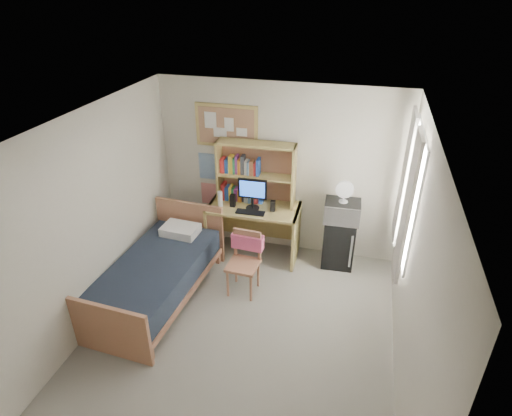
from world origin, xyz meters
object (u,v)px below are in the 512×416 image
(bulletin_board, at_px, (226,126))
(desk_fan, at_px, (344,192))
(mini_fridge, at_px, (339,241))
(monitor, at_px, (253,195))
(bed, at_px, (156,280))
(microwave, at_px, (342,211))
(desk, at_px, (254,231))
(desk_chair, at_px, (243,265))
(speaker_left, at_px, (233,201))
(speaker_right, at_px, (273,206))

(bulletin_board, bearing_deg, desk_fan, -8.45)
(desk_fan, bearing_deg, mini_fridge, 90.00)
(desk_fan, bearing_deg, monitor, -176.50)
(desk_fan, bearing_deg, bed, -150.90)
(bulletin_board, distance_m, microwave, 2.06)
(mini_fridge, bearing_deg, bulletin_board, 169.62)
(desk, bearing_deg, desk_chair, -85.26)
(bed, distance_m, monitor, 1.78)
(mini_fridge, xyz_separation_m, bed, (-2.26, -1.41, -0.10))
(monitor, bearing_deg, speaker_left, -180.00)
(bulletin_board, xyz_separation_m, bed, (-0.49, -1.66, -1.64))
(bulletin_board, xyz_separation_m, desk, (0.50, -0.34, -1.50))
(desk_chair, xyz_separation_m, mini_fridge, (1.18, 1.00, -0.06))
(microwave, bearing_deg, desk_chair, -142.97)
(bulletin_board, height_order, desk_fan, bulletin_board)
(desk, distance_m, mini_fridge, 1.28)
(bulletin_board, relative_size, speaker_right, 5.87)
(desk_chair, bearing_deg, microwave, 42.65)
(bed, height_order, desk_fan, desk_fan)
(bulletin_board, height_order, speaker_left, bulletin_board)
(bed, relative_size, speaker_left, 11.07)
(desk_fan, bearing_deg, speaker_left, -177.40)
(desk, height_order, speaker_left, speaker_left)
(mini_fridge, height_order, microwave, microwave)
(monitor, xyz_separation_m, desk_fan, (1.28, 0.14, 0.14))
(bed, distance_m, speaker_left, 1.57)
(desk, height_order, monitor, monitor)
(bed, height_order, microwave, microwave)
(desk_chair, xyz_separation_m, microwave, (1.18, 0.98, 0.47))
(bulletin_board, relative_size, microwave, 1.89)
(speaker_left, bearing_deg, mini_fridge, 4.57)
(bulletin_board, height_order, desk_chair, bulletin_board)
(bulletin_board, xyz_separation_m, monitor, (0.50, -0.40, -0.86))
(bed, xyz_separation_m, monitor, (0.98, 1.26, 0.78))
(speaker_left, height_order, desk_fan, desk_fan)
(mini_fridge, xyz_separation_m, speaker_right, (-0.98, -0.15, 0.54))
(desk_chair, distance_m, bed, 1.17)
(microwave, bearing_deg, mini_fridge, 90.00)
(speaker_right, height_order, microwave, microwave)
(speaker_right, distance_m, microwave, 0.99)
(monitor, relative_size, speaker_left, 2.42)
(bed, bearing_deg, desk_chair, 24.66)
(microwave, bearing_deg, desk, -179.17)
(microwave, distance_m, desk_fan, 0.30)
(mini_fridge, height_order, speaker_right, speaker_right)
(bed, distance_m, desk_fan, 2.81)
(monitor, distance_m, microwave, 1.30)
(speaker_right, xyz_separation_m, desk_fan, (0.98, 0.13, 0.29))
(bulletin_board, bearing_deg, desk_chair, -64.57)
(bulletin_board, height_order, desk, bulletin_board)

